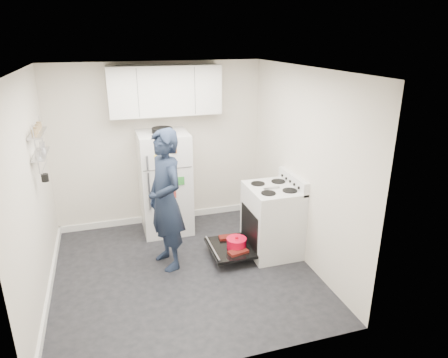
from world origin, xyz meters
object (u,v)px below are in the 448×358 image
object	(u,v)px
refrigerator	(165,182)
open_oven_door	(232,246)
person	(166,200)
electric_range	(271,221)

from	to	relation	value
refrigerator	open_oven_door	bearing A→B (deg)	-57.96
open_oven_door	person	world-z (taller)	person
electric_range	person	distance (m)	1.48
electric_range	refrigerator	world-z (taller)	refrigerator
electric_range	person	world-z (taller)	person
electric_range	person	size ratio (longest dim) A/B	0.61
open_oven_door	person	bearing A→B (deg)	173.06
refrigerator	person	xyz separation A→B (m)	(-0.15, -1.02, 0.13)
electric_range	refrigerator	bearing A→B (deg)	138.90
person	electric_range	bearing A→B (deg)	70.15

